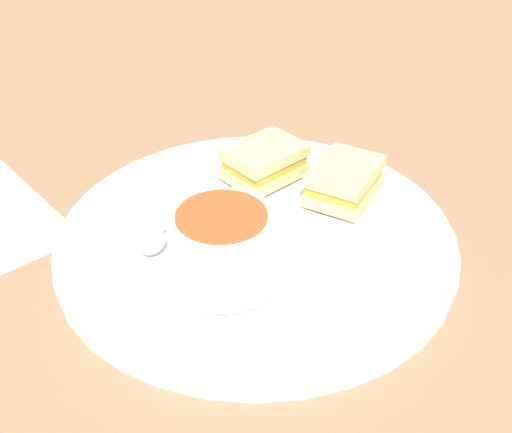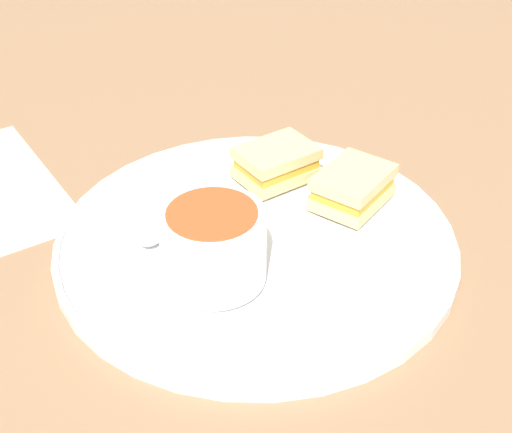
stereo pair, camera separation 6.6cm
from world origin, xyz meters
The scene contains 6 objects.
ground_plane centered at (0.00, 0.00, 0.00)m, with size 2.40×2.40×0.00m, color #8E6B4C.
plate centered at (0.00, 0.00, 0.01)m, with size 0.38×0.38×0.02m.
soup_bowl centered at (0.00, -0.07, 0.05)m, with size 0.09×0.09×0.07m.
spoon centered at (-0.08, -0.05, 0.02)m, with size 0.03×0.11×0.01m.
sandwich_half_near centered at (0.06, 0.09, 0.03)m, with size 0.07×0.08×0.03m.
sandwich_half_far centered at (-0.03, 0.10, 0.03)m, with size 0.09×0.10×0.03m.
Camera 2 is at (0.27, -0.47, 0.42)m, focal length 50.00 mm.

